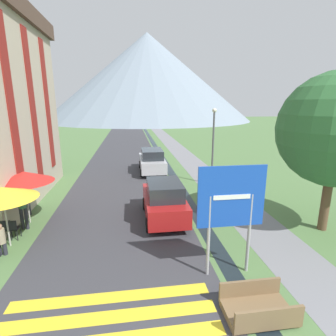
{
  "coord_description": "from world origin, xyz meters",
  "views": [
    {
      "loc": [
        -1.84,
        -2.95,
        5.24
      ],
      "look_at": [
        0.02,
        10.0,
        2.0
      ],
      "focal_mm": 28.0,
      "sensor_mm": 36.0,
      "label": 1
    }
  ],
  "objects": [
    {
      "name": "footpath",
      "position": [
        3.6,
        30.0,
        0.0
      ],
      "size": [
        2.2,
        60.0,
        0.01
      ],
      "color": "slate",
      "rests_on": "ground_plane"
    },
    {
      "name": "road_sign",
      "position": [
        1.06,
        4.0,
        2.3
      ],
      "size": [
        2.07,
        0.11,
        3.51
      ],
      "color": "#9E9EA3",
      "rests_on": "ground_plane"
    },
    {
      "name": "cafe_umbrella_middle_red",
      "position": [
        -6.47,
        8.74,
        2.14
      ],
      "size": [
        2.44,
        2.44,
        2.38
      ],
      "color": "#B7B2A8",
      "rests_on": "ground_plane"
    },
    {
      "name": "footbridge",
      "position": [
        1.2,
        2.22,
        0.23
      ],
      "size": [
        1.7,
        1.1,
        0.65
      ],
      "color": "brown",
      "rests_on": "ground_plane"
    },
    {
      "name": "person_seated_near",
      "position": [
        -6.87,
        9.62,
        0.7
      ],
      "size": [
        0.32,
        0.32,
        1.27
      ],
      "color": "#282833",
      "rests_on": "ground_plane"
    },
    {
      "name": "person_seated_far",
      "position": [
        -6.47,
        6.11,
        0.67
      ],
      "size": [
        0.32,
        0.32,
        1.21
      ],
      "color": "#282833",
      "rests_on": "ground_plane"
    },
    {
      "name": "parked_car_near",
      "position": [
        -0.4,
        8.29,
        0.91
      ],
      "size": [
        1.87,
        3.89,
        1.82
      ],
      "color": "#A31919",
      "rests_on": "ground_plane"
    },
    {
      "name": "cafe_umbrella_front_yellow",
      "position": [
        -6.48,
        6.74,
        2.1
      ],
      "size": [
        2.42,
        2.42,
        2.33
      ],
      "color": "#B7B2A8",
      "rests_on": "ground_plane"
    },
    {
      "name": "drainage_channel",
      "position": [
        1.2,
        30.0,
        0.0
      ],
      "size": [
        0.6,
        60.0,
        0.0
      ],
      "color": "black",
      "rests_on": "ground_plane"
    },
    {
      "name": "crosswalk_marking",
      "position": [
        -2.5,
        2.7,
        0.01
      ],
      "size": [
        5.44,
        1.84,
        0.01
      ],
      "color": "yellow",
      "rests_on": "ground_plane"
    },
    {
      "name": "mountain_distant",
      "position": [
        4.2,
        84.35,
        13.19
      ],
      "size": [
        64.2,
        64.2,
        26.39
      ],
      "color": "gray",
      "rests_on": "ground_plane"
    },
    {
      "name": "person_standing_terrace",
      "position": [
        -6.43,
        8.1,
        1.03
      ],
      "size": [
        0.32,
        0.32,
        1.76
      ],
      "color": "#282833",
      "rests_on": "ground_plane"
    },
    {
      "name": "road",
      "position": [
        -2.5,
        30.0,
        0.0
      ],
      "size": [
        6.4,
        60.0,
        0.01
      ],
      "color": "#38383D",
      "rests_on": "ground_plane"
    },
    {
      "name": "cafe_chair_near_right",
      "position": [
        -6.52,
        7.19,
        0.51
      ],
      "size": [
        0.4,
        0.4,
        0.85
      ],
      "rotation": [
        0.0,
        0.0,
        -0.25
      ],
      "color": "black",
      "rests_on": "ground_plane"
    },
    {
      "name": "cafe_chair_near_left",
      "position": [
        -6.76,
        7.23,
        0.51
      ],
      "size": [
        0.4,
        0.4,
        0.85
      ],
      "rotation": [
        0.0,
        0.0,
        -0.28
      ],
      "color": "black",
      "rests_on": "ground_plane"
    },
    {
      "name": "ground_plane",
      "position": [
        0.0,
        20.0,
        0.0
      ],
      "size": [
        160.0,
        160.0,
        0.0
      ],
      "primitive_type": "plane",
      "color": "#517542"
    },
    {
      "name": "streetlamp",
      "position": [
        3.41,
        13.19,
        2.95
      ],
      "size": [
        0.28,
        0.28,
        4.96
      ],
      "color": "#515156",
      "rests_on": "ground_plane"
    },
    {
      "name": "parked_car_far",
      "position": [
        -0.24,
        16.92,
        0.91
      ],
      "size": [
        1.93,
        4.43,
        1.82
      ],
      "color": "#B2B2B7",
      "rests_on": "ground_plane"
    }
  ]
}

